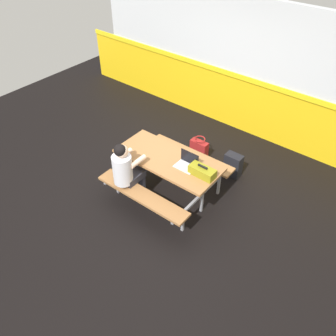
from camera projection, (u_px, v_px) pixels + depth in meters
ground_plane at (155, 186)px, 6.13m from camera, size 10.00×10.00×0.02m
accent_backdrop at (238, 70)px, 6.83m from camera, size 8.00×0.14×2.60m
picnic_table_main at (168, 167)px, 5.62m from camera, size 1.72×1.58×0.74m
student_nearer at (126, 169)px, 5.37m from camera, size 0.36×0.53×1.21m
laptop_silver at (187, 164)px, 5.34m from camera, size 0.32×0.23×0.22m
toolbox_grey at (202, 172)px, 5.16m from camera, size 0.40×0.18×0.18m
backpack_dark at (233, 165)px, 6.21m from camera, size 0.30×0.22×0.44m
tote_bag_bright at (199, 149)px, 6.62m from camera, size 0.34×0.21×0.43m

